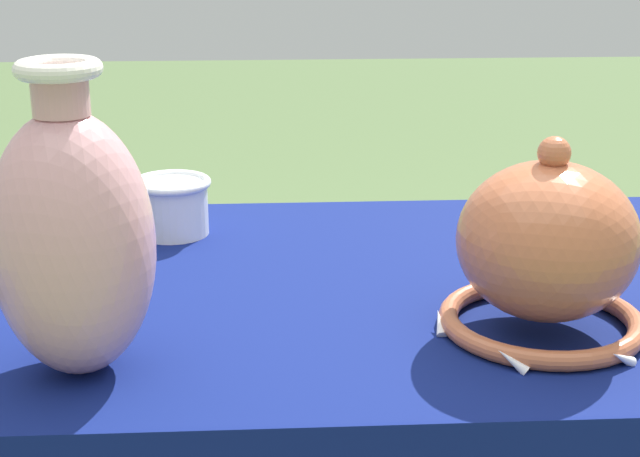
{
  "coord_description": "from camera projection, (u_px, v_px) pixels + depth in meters",
  "views": [
    {
      "loc": [
        -0.07,
        -1.15,
        1.25
      ],
      "look_at": [
        -0.01,
        -0.15,
        0.91
      ],
      "focal_mm": 55.0,
      "sensor_mm": 36.0,
      "label": 1
    }
  ],
  "objects": [
    {
      "name": "vase_tall_bulbous",
      "position": [
        73.0,
        240.0,
        0.97
      ],
      "size": [
        0.16,
        0.16,
        0.32
      ],
      "color": "#D19399",
      "rests_on": "display_table"
    },
    {
      "name": "vase_dome_bell",
      "position": [
        546.0,
        252.0,
        1.08
      ],
      "size": [
        0.24,
        0.23,
        0.23
      ],
      "color": "#BC6642",
      "rests_on": "display_table"
    },
    {
      "name": "display_table",
      "position": [
        324.0,
        348.0,
        1.25
      ],
      "size": [
        1.31,
        0.71,
        0.79
      ],
      "color": "#38383D",
      "rests_on": "ground_plane"
    },
    {
      "name": "mosaic_tile_box",
      "position": [
        66.0,
        203.0,
        1.41
      ],
      "size": [
        0.16,
        0.15,
        0.1
      ],
      "rotation": [
        0.0,
        0.0,
        0.17
      ],
      "color": "#232328",
      "rests_on": "display_table"
    },
    {
      "name": "cup_wide_porcelain",
      "position": [
        172.0,
        204.0,
        1.41
      ],
      "size": [
        0.11,
        0.11,
        0.08
      ],
      "color": "white",
      "rests_on": "display_table"
    }
  ]
}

